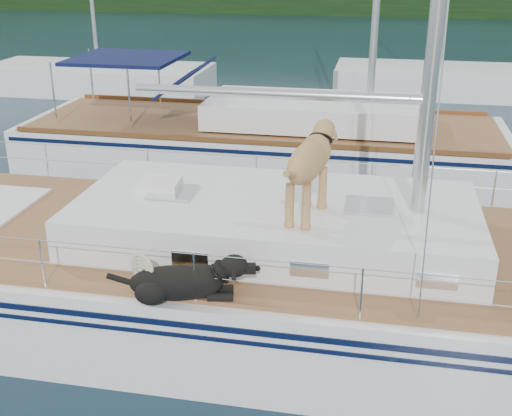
# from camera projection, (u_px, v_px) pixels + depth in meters

# --- Properties ---
(ground) EXTENTS (120.00, 120.00, 0.00)m
(ground) POSITION_uv_depth(u_px,v_px,m) (219.00, 314.00, 9.18)
(ground) COLOR black
(ground) RESTS_ON ground
(shore_bank) EXTENTS (92.00, 1.00, 1.20)m
(shore_bank) POSITION_uv_depth(u_px,v_px,m) (361.00, 6.00, 50.95)
(shore_bank) COLOR #595147
(shore_bank) RESTS_ON ground
(main_sailboat) EXTENTS (12.00, 3.98, 14.01)m
(main_sailboat) POSITION_uv_depth(u_px,v_px,m) (225.00, 273.00, 8.89)
(main_sailboat) COLOR white
(main_sailboat) RESTS_ON ground
(neighbor_sailboat) EXTENTS (11.00, 3.50, 13.30)m
(neighbor_sailboat) POSITION_uv_depth(u_px,v_px,m) (267.00, 144.00, 14.92)
(neighbor_sailboat) COLOR white
(neighbor_sailboat) RESTS_ON ground
(bg_boat_west) EXTENTS (8.00, 3.00, 11.65)m
(bg_boat_west) POSITION_uv_depth(u_px,v_px,m) (99.00, 80.00, 23.17)
(bg_boat_west) COLOR white
(bg_boat_west) RESTS_ON ground
(bg_boat_center) EXTENTS (7.20, 3.00, 11.65)m
(bg_boat_center) POSITION_uv_depth(u_px,v_px,m) (438.00, 81.00, 22.84)
(bg_boat_center) COLOR white
(bg_boat_center) RESTS_ON ground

